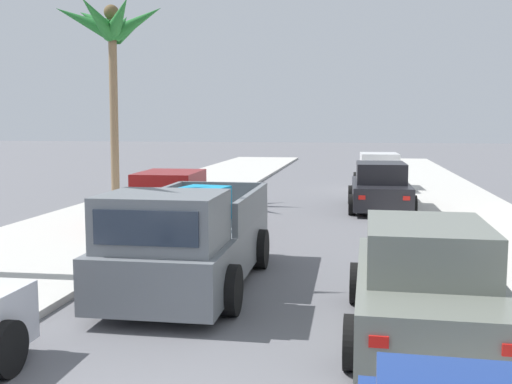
# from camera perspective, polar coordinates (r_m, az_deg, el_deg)

# --- Properties ---
(sidewalk_left) EXTENTS (4.63, 60.00, 0.12)m
(sidewalk_left) POSITION_cam_1_polar(r_m,az_deg,el_deg) (17.87, -12.93, -2.46)
(sidewalk_left) COLOR beige
(sidewalk_left) RESTS_ON ground
(sidewalk_right) EXTENTS (4.63, 60.00, 0.12)m
(sidewalk_right) POSITION_cam_1_polar(r_m,az_deg,el_deg) (16.77, 18.94, -3.24)
(sidewalk_right) COLOR beige
(sidewalk_right) RESTS_ON ground
(curb_left) EXTENTS (0.16, 60.00, 0.10)m
(curb_left) POSITION_cam_1_polar(r_m,az_deg,el_deg) (17.55, -10.16, -2.59)
(curb_left) COLOR silver
(curb_left) RESTS_ON ground
(curb_right) EXTENTS (0.16, 60.00, 0.10)m
(curb_right) POSITION_cam_1_polar(r_m,az_deg,el_deg) (16.64, 15.82, -3.24)
(curb_right) COLOR silver
(curb_right) RESTS_ON ground
(pickup_truck) EXTENTS (2.25, 5.23, 1.80)m
(pickup_truck) POSITION_cam_1_polar(r_m,az_deg,el_deg) (10.34, -6.34, -4.76)
(pickup_truck) COLOR slate
(pickup_truck) RESTS_ON ground
(car_left_near) EXTENTS (2.08, 4.28, 1.54)m
(car_left_near) POSITION_cam_1_polar(r_m,az_deg,el_deg) (8.34, 15.67, -8.32)
(car_left_near) COLOR slate
(car_left_near) RESTS_ON ground
(car_left_mid) EXTENTS (2.13, 4.31, 1.54)m
(car_left_mid) POSITION_cam_1_polar(r_m,az_deg,el_deg) (25.69, 11.53, 1.76)
(car_left_mid) COLOR silver
(car_left_mid) RESTS_ON ground
(car_left_far) EXTENTS (2.08, 4.29, 1.54)m
(car_left_far) POSITION_cam_1_polar(r_m,az_deg,el_deg) (19.92, 11.63, 0.39)
(car_left_far) COLOR black
(car_left_far) RESTS_ON ground
(car_right_far) EXTENTS (2.15, 4.31, 1.54)m
(car_right_far) POSITION_cam_1_polar(r_m,az_deg,el_deg) (16.13, -8.05, -0.98)
(car_right_far) COLOR maroon
(car_right_far) RESTS_ON ground
(palm_tree_right_mid) EXTENTS (3.84, 3.84, 6.90)m
(palm_tree_right_mid) POSITION_cam_1_polar(r_m,az_deg,el_deg) (21.71, -13.41, 14.61)
(palm_tree_right_mid) COLOR #846B4C
(palm_tree_right_mid) RESTS_ON ground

